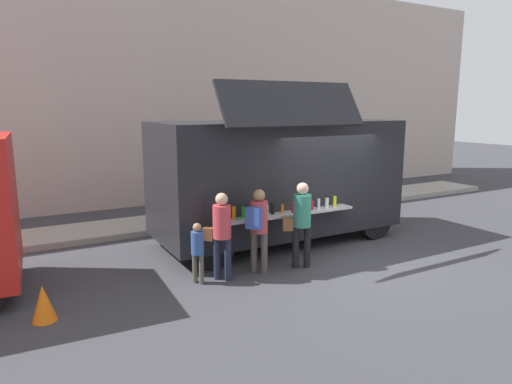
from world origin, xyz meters
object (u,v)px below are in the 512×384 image
at_px(trash_bin, 356,190).
at_px(customer_mid_with_backpack, 258,223).
at_px(food_truck_main, 278,176).
at_px(child_near_queue, 198,248).
at_px(customer_rear_waiting, 221,229).
at_px(traffic_cone_orange, 43,303).
at_px(customer_front_ordering, 301,218).

bearing_deg(trash_bin, customer_mid_with_backpack, -146.12).
relative_size(food_truck_main, child_near_queue, 5.06).
height_order(trash_bin, child_near_queue, child_near_queue).
xyz_separation_m(food_truck_main, trash_bin, (4.42, 2.32, -1.09)).
bearing_deg(customer_rear_waiting, traffic_cone_orange, 140.71).
distance_m(food_truck_main, child_near_queue, 3.19).
bearing_deg(food_truck_main, customer_front_ordering, -108.31).
distance_m(customer_mid_with_backpack, customer_rear_waiting, 0.75).
bearing_deg(trash_bin, food_truck_main, -152.32).
height_order(customer_rear_waiting, child_near_queue, customer_rear_waiting).
distance_m(customer_front_ordering, child_near_queue, 2.10).
relative_size(customer_front_ordering, customer_rear_waiting, 1.05).
xyz_separation_m(trash_bin, customer_mid_with_backpack, (-5.87, -3.94, 0.54)).
bearing_deg(traffic_cone_orange, food_truck_main, 19.28).
height_order(food_truck_main, trash_bin, food_truck_main).
relative_size(traffic_cone_orange, customer_front_ordering, 0.33).
bearing_deg(child_near_queue, customer_rear_waiting, -36.72).
relative_size(customer_front_ordering, child_near_queue, 1.52).
height_order(food_truck_main, customer_rear_waiting, food_truck_main).
bearing_deg(customer_front_ordering, customer_rear_waiting, 110.29).
relative_size(customer_mid_with_backpack, customer_rear_waiting, 1.00).
distance_m(food_truck_main, customer_rear_waiting, 2.78).
height_order(customer_front_ordering, customer_rear_waiting, customer_front_ordering).
relative_size(food_truck_main, customer_rear_waiting, 3.48).
xyz_separation_m(trash_bin, child_near_queue, (-7.06, -3.88, 0.22)).
relative_size(traffic_cone_orange, trash_bin, 0.62).
xyz_separation_m(customer_front_ordering, customer_mid_with_backpack, (-0.87, 0.15, -0.02)).
bearing_deg(customer_front_ordering, traffic_cone_orange, 116.61).
height_order(trash_bin, customer_mid_with_backpack, customer_mid_with_backpack).
bearing_deg(trash_bin, customer_rear_waiting, -149.36).
relative_size(food_truck_main, traffic_cone_orange, 10.22).
distance_m(traffic_cone_orange, child_near_queue, 2.57).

